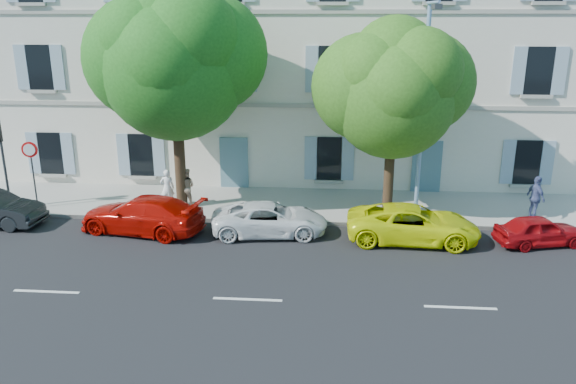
# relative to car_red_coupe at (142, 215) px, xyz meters

# --- Properties ---
(ground) EXTENTS (90.00, 90.00, 0.00)m
(ground) POSITION_rel_car_red_coupe_xyz_m (4.73, -1.00, -0.69)
(ground) COLOR black
(sidewalk) EXTENTS (36.00, 4.50, 0.15)m
(sidewalk) POSITION_rel_car_red_coupe_xyz_m (4.73, 3.45, -0.61)
(sidewalk) COLOR #A09E96
(sidewalk) RESTS_ON ground
(kerb) EXTENTS (36.00, 0.16, 0.16)m
(kerb) POSITION_rel_car_red_coupe_xyz_m (4.73, 1.28, -0.61)
(kerb) COLOR #9E998E
(kerb) RESTS_ON ground
(building) EXTENTS (28.00, 7.00, 12.00)m
(building) POSITION_rel_car_red_coupe_xyz_m (4.73, 9.20, 5.31)
(building) COLOR silver
(building) RESTS_ON ground
(car_red_coupe) EXTENTS (5.02, 2.82, 1.37)m
(car_red_coupe) POSITION_rel_car_red_coupe_xyz_m (0.00, 0.00, 0.00)
(car_red_coupe) COLOR #B30C05
(car_red_coupe) RESTS_ON ground
(car_white_coupe) EXTENTS (4.46, 2.43, 1.19)m
(car_white_coupe) POSITION_rel_car_red_coupe_xyz_m (4.80, 0.15, -0.09)
(car_white_coupe) COLOR white
(car_white_coupe) RESTS_ON ground
(car_yellow_supercar) EXTENTS (4.82, 2.38, 1.32)m
(car_yellow_supercar) POSITION_rel_car_red_coupe_xyz_m (10.02, -0.11, -0.03)
(car_yellow_supercar) COLOR #E2EB09
(car_yellow_supercar) RESTS_ON ground
(car_red_hatchback) EXTENTS (3.38, 2.00, 1.08)m
(car_red_hatchback) POSITION_rel_car_red_coupe_xyz_m (14.45, -0.12, -0.15)
(car_red_hatchback) COLOR #9E090D
(car_red_hatchback) RESTS_ON ground
(tree_left) EXTENTS (5.75, 5.75, 8.91)m
(tree_left) POSITION_rel_car_red_coupe_xyz_m (0.83, 2.59, 5.19)
(tree_left) COLOR #3A2819
(tree_left) RESTS_ON sidewalk
(tree_right) EXTENTS (4.83, 4.83, 7.44)m
(tree_right) POSITION_rel_car_red_coupe_xyz_m (9.31, 2.28, 4.24)
(tree_right) COLOR #3A2819
(tree_right) RESTS_ON sidewalk
(traffic_light) EXTENTS (0.32, 0.42, 3.71)m
(traffic_light) POSITION_rel_car_red_coupe_xyz_m (-6.30, 1.77, 2.15)
(traffic_light) COLOR #383A3D
(traffic_light) RESTS_ON sidewalk
(road_sign) EXTENTS (0.65, 0.13, 2.81)m
(road_sign) POSITION_rel_car_red_coupe_xyz_m (-5.19, 1.98, 1.49)
(road_sign) COLOR #383A3D
(road_sign) RESTS_ON sidewalk
(street_lamp) EXTENTS (0.30, 1.74, 8.15)m
(street_lamp) POSITION_rel_car_red_coupe_xyz_m (10.39, 1.77, 4.08)
(street_lamp) COLOR #7293BF
(street_lamp) RESTS_ON sidewalk
(pedestrian_a) EXTENTS (0.63, 0.48, 1.57)m
(pedestrian_a) POSITION_rel_car_red_coupe_xyz_m (0.20, 2.68, 0.25)
(pedestrian_a) COLOR white
(pedestrian_a) RESTS_ON sidewalk
(pedestrian_b) EXTENTS (0.80, 0.63, 1.63)m
(pedestrian_b) POSITION_rel_car_red_coupe_xyz_m (0.98, 2.73, 0.28)
(pedestrian_b) COLOR tan
(pedestrian_b) RESTS_ON sidewalk
(pedestrian_c) EXTENTS (0.70, 1.09, 1.73)m
(pedestrian_c) POSITION_rel_car_red_coupe_xyz_m (15.05, 2.28, 0.33)
(pedestrian_c) COLOR #45507F
(pedestrian_c) RESTS_ON sidewalk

